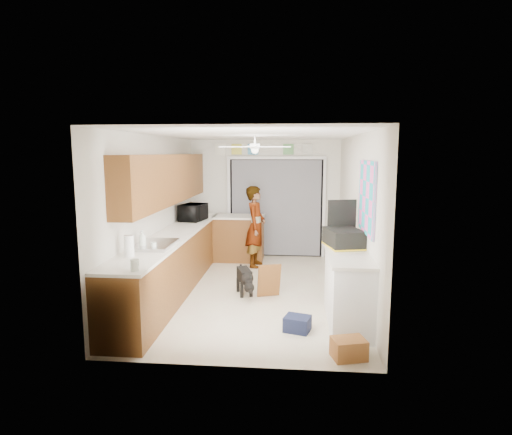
{
  "coord_description": "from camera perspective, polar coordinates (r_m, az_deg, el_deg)",
  "views": [
    {
      "loc": [
        0.63,
        -6.67,
        2.23
      ],
      "look_at": [
        0.0,
        0.4,
        1.15
      ],
      "focal_mm": 30.0,
      "sensor_mm": 36.0,
      "label": 1
    }
  ],
  "objects": [
    {
      "name": "right_counter_base",
      "position": [
        5.79,
        12.14,
        -9.43
      ],
      "size": [
        0.5,
        1.4,
        0.9
      ],
      "primitive_type": "cube",
      "color": "white",
      "rests_on": "floor"
    },
    {
      "name": "route66_sign",
      "position": [
        9.27,
        -4.77,
        9.05
      ],
      "size": [
        0.22,
        0.02,
        0.26
      ],
      "primitive_type": "cube",
      "color": "silver",
      "rests_on": "wall_back"
    },
    {
      "name": "header_frame_0",
      "position": [
        9.22,
        -2.6,
        9.07
      ],
      "size": [
        0.22,
        0.02,
        0.22
      ],
      "primitive_type": "cube",
      "color": "#DAD648",
      "rests_on": "wall_back"
    },
    {
      "name": "curtain_panel",
      "position": [
        9.18,
        2.68,
        1.25
      ],
      "size": [
        1.9,
        0.03,
        2.05
      ],
      "primitive_type": "cube",
      "color": "gray",
      "rests_on": "wall_back"
    },
    {
      "name": "left_countertop",
      "position": [
        7.06,
        -10.79,
        -2.19
      ],
      "size": [
        0.62,
        4.8,
        0.04
      ],
      "primitive_type": "cube",
      "color": "white",
      "rests_on": "left_base_cabinets"
    },
    {
      "name": "right_counter_top",
      "position": [
        5.67,
        12.19,
        -4.9
      ],
      "size": [
        0.54,
        1.44,
        0.04
      ],
      "primitive_type": "cube",
      "color": "white",
      "rests_on": "right_counter_base"
    },
    {
      "name": "cardboard_box",
      "position": [
        4.98,
        12.26,
        -16.71
      ],
      "size": [
        0.41,
        0.35,
        0.22
      ],
      "primitive_type": "cube",
      "rotation": [
        0.0,
        0.0,
        0.27
      ],
      "color": "#AC6936",
      "rests_on": "floor"
    },
    {
      "name": "faucet",
      "position": [
        6.16,
        -15.06,
        -2.68
      ],
      "size": [
        0.03,
        0.03,
        0.22
      ],
      "primitive_type": "cylinder",
      "color": "silver",
      "rests_on": "left_countertop"
    },
    {
      "name": "abstract_painting",
      "position": [
        5.77,
        14.55,
        2.62
      ],
      "size": [
        0.03,
        1.15,
        0.95
      ],
      "primitive_type": "cube",
      "color": "#FF5DBB",
      "rests_on": "wall_right"
    },
    {
      "name": "peninsula_base",
      "position": [
        8.92,
        -2.29,
        -2.87
      ],
      "size": [
        1.0,
        0.6,
        0.9
      ],
      "primitive_type": "cube",
      "color": "brown",
      "rests_on": "floor"
    },
    {
      "name": "wall_left",
      "position": [
        7.1,
        -13.27,
        0.49
      ],
      "size": [
        0.0,
        5.0,
        5.0
      ],
      "primitive_type": "plane",
      "rotation": [
        1.57,
        0.0,
        1.57
      ],
      "color": "silver",
      "rests_on": "ground"
    },
    {
      "name": "jar_b",
      "position": [
        5.88,
        -13.47,
        -3.74
      ],
      "size": [
        0.09,
        0.09,
        0.1
      ],
      "primitive_type": "cylinder",
      "rotation": [
        0.0,
        0.0,
        0.34
      ],
      "color": "silver",
      "rests_on": "left_countertop"
    },
    {
      "name": "upper_cabinets",
      "position": [
        7.19,
        -11.7,
        5.05
      ],
      "size": [
        0.32,
        4.0,
        0.8
      ],
      "primitive_type": "cube",
      "color": "brown",
      "rests_on": "wall_left"
    },
    {
      "name": "sink_basin",
      "position": [
        6.12,
        -13.35,
        -3.6
      ],
      "size": [
        0.5,
        0.76,
        0.06
      ],
      "primitive_type": "cube",
      "color": "silver",
      "rests_on": "left_countertop"
    },
    {
      "name": "suitcase",
      "position": [
        6.01,
        11.6,
        -2.71
      ],
      "size": [
        0.56,
        0.67,
        0.25
      ],
      "primitive_type": "cube",
      "rotation": [
        0.0,
        0.0,
        0.24
      ],
      "color": "black",
      "rests_on": "right_counter_top"
    },
    {
      "name": "header_frame_3",
      "position": [
        9.14,
        4.34,
        9.06
      ],
      "size": [
        0.22,
        0.02,
        0.22
      ],
      "primitive_type": "cube",
      "color": "#5FA35D",
      "rests_on": "wall_back"
    },
    {
      "name": "cabinet_door_panel",
      "position": [
        6.69,
        1.75,
        -8.4
      ],
      "size": [
        0.38,
        0.25,
        0.53
      ],
      "primitive_type": "cube",
      "rotation": [
        0.21,
        0.0,
        0.33
      ],
      "color": "brown",
      "rests_on": "floor"
    },
    {
      "name": "left_base_cabinets",
      "position": [
        7.17,
        -10.76,
        -5.88
      ],
      "size": [
        0.6,
        4.8,
        0.9
      ],
      "primitive_type": "cube",
      "color": "brown",
      "rests_on": "floor"
    },
    {
      "name": "paper_towel_roll",
      "position": [
        5.57,
        -16.57,
        -3.66
      ],
      "size": [
        0.13,
        0.13,
        0.27
      ],
      "primitive_type": "cylinder",
      "rotation": [
        0.0,
        0.0,
        0.02
      ],
      "color": "white",
      "rests_on": "left_countertop"
    },
    {
      "name": "floor",
      "position": [
        7.06,
        -0.29,
        -9.76
      ],
      "size": [
        5.0,
        5.0,
        0.0
      ],
      "primitive_type": "plane",
      "color": "beige",
      "rests_on": "ground"
    },
    {
      "name": "wall_right",
      "position": [
        6.81,
        13.23,
        0.15
      ],
      "size": [
        0.0,
        5.0,
        5.0
      ],
      "primitive_type": "plane",
      "rotation": [
        1.57,
        0.0,
        -1.57
      ],
      "color": "silver",
      "rests_on": "ground"
    },
    {
      "name": "dog",
      "position": [
        6.84,
        -1.56,
        -8.34
      ],
      "size": [
        0.43,
        0.64,
        0.46
      ],
      "primitive_type": "cube",
      "rotation": [
        0.0,
        0.0,
        0.33
      ],
      "color": "black",
      "rests_on": "floor"
    },
    {
      "name": "jar_a",
      "position": [
        4.9,
        -15.87,
        -6.14
      ],
      "size": [
        0.1,
        0.1,
        0.13
      ],
      "primitive_type": "cylinder",
      "rotation": [
        0.0,
        0.0,
        -0.03
      ],
      "color": "silver",
      "rests_on": "left_countertop"
    },
    {
      "name": "ceiling_fan",
      "position": [
        6.9,
        -0.15,
        9.4
      ],
      "size": [
        1.14,
        1.14,
        0.24
      ],
      "primitive_type": "cube",
      "color": "white",
      "rests_on": "ceiling"
    },
    {
      "name": "door_trim_right",
      "position": [
        9.2,
        9.04,
        1.17
      ],
      "size": [
        0.06,
        0.04,
        2.1
      ],
      "primitive_type": "cube",
      "color": "white",
      "rests_on": "wall_back"
    },
    {
      "name": "navy_crate",
      "position": [
        5.57,
        5.53,
        -13.92
      ],
      "size": [
        0.37,
        0.34,
        0.19
      ],
      "primitive_type": "cube",
      "rotation": [
        0.0,
        0.0,
        -0.29
      ],
      "color": "black",
      "rests_on": "floor"
    },
    {
      "name": "header_frame_4",
      "position": [
        9.14,
        6.88,
        9.02
      ],
      "size": [
        0.22,
        0.02,
        0.22
      ],
      "primitive_type": "cube",
      "color": "beige",
      "rests_on": "wall_back"
    },
    {
      "name": "wall_back",
      "position": [
        9.24,
        1.16,
        2.56
      ],
      "size": [
        3.2,
        0.0,
        3.2
      ],
      "primitive_type": "plane",
      "rotation": [
        1.57,
        0.0,
        0.0
      ],
      "color": "silver",
      "rests_on": "ground"
    },
    {
      "name": "door_trim_head",
      "position": [
        9.12,
        2.73,
        7.95
      ],
      "size": [
        2.1,
        0.04,
        0.06
      ],
      "primitive_type": "cube",
      "color": "white",
      "rests_on": "wall_back"
    },
    {
      "name": "suitcase_lid",
      "position": [
        6.25,
        11.38,
        0.06
      ],
      "size": [
        0.42,
        0.13,
        0.5
      ],
      "primitive_type": "cube",
      "rotation": [
        0.0,
        0.0,
        0.24
      ],
      "color": "black",
      "rests_on": "suitcase"
    },
    {
      "name": "man",
      "position": [
        8.37,
        -0.05,
        -1.21
      ],
      "size": [
        0.44,
        0.62,
        1.59
      ],
      "primitive_type": "imported",
      "rotation": [
        0.0,
        0.0,
        1.46
      ],
      "color": "white",
      "rests_on": "floor"
    },
    {
      "name": "suitcase_rim",
      "position": [
        6.03,
        11.57,
        -3.73
      ],
      "size": [
        0.56,
        0.67,
        0.02
      ],
      "primitive_type": "cube",
      "rotation": [
        0.0,
        0.0,
        0.24
      ],
      "color": "yellow",
      "rests_on": "suitcase"
    },
    {
      "name": "door_trim_left",
      "position": [
        9.29,
        -3.61,
        1.33
      ],
      "size": [
        0.06,
        0.04,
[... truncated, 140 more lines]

